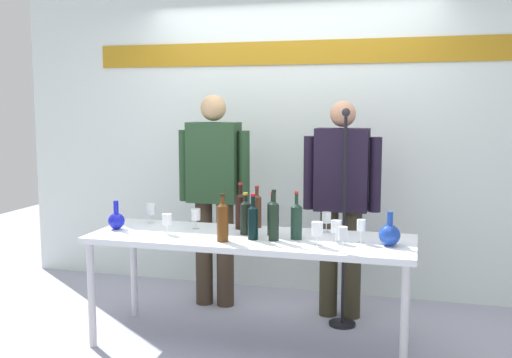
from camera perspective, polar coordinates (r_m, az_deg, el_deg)
ground_plane at (r=4.22m, az=-0.56°, el=-15.61°), size 10.00×10.00×0.00m
back_wall at (r=5.21m, az=3.53°, el=5.67°), size 5.12×0.11×3.00m
display_table at (r=4.01m, az=-0.57°, el=-6.32°), size 2.16×0.72×0.76m
decanter_blue_left at (r=4.32m, az=-13.23°, el=-3.85°), size 0.12×0.12×0.20m
decanter_blue_right at (r=3.80m, az=12.67°, el=-5.19°), size 0.13×0.13×0.21m
presenter_left at (r=4.80m, az=-4.04°, el=-0.77°), size 0.59×0.22×1.71m
presenter_right at (r=4.57m, az=8.18°, el=-1.63°), size 0.59×0.22×1.66m
wine_bottle_0 at (r=4.20m, az=-1.50°, el=-2.94°), size 0.07×0.07×0.33m
wine_bottle_1 at (r=3.84m, az=1.71°, el=-3.85°), size 0.07×0.07×0.33m
wine_bottle_2 at (r=3.87m, az=-0.30°, el=-3.99°), size 0.07×0.07×0.30m
wine_bottle_3 at (r=3.89m, az=3.89°, el=-3.92°), size 0.07×0.07×0.32m
wine_bottle_4 at (r=3.82m, az=-3.22°, el=-3.98°), size 0.08×0.08×0.31m
wine_bottle_5 at (r=4.00m, az=1.60°, el=-3.60°), size 0.07×0.07×0.29m
wine_bottle_6 at (r=4.25m, az=0.09°, el=-2.93°), size 0.07×0.07×0.30m
wine_bottle_7 at (r=4.02m, az=-1.01°, el=-3.56°), size 0.07×0.07×0.29m
wine_glass_left_0 at (r=4.47m, az=-10.02°, el=-2.87°), size 0.07×0.07×0.15m
wine_glass_left_1 at (r=4.22m, az=-5.79°, el=-3.43°), size 0.07×0.07×0.15m
wine_glass_left_2 at (r=4.08m, az=-8.53°, el=-3.88°), size 0.07×0.07×0.14m
wine_glass_right_0 at (r=3.82m, az=7.68°, el=-4.58°), size 0.07×0.07×0.14m
wine_glass_right_1 at (r=3.55m, az=8.31°, el=-5.26°), size 0.06×0.06×0.16m
wine_glass_right_2 at (r=3.71m, az=5.87°, el=-4.81°), size 0.07×0.07×0.15m
wine_glass_right_3 at (r=4.11m, az=6.76°, el=-3.74°), size 0.06×0.06×0.14m
wine_glass_right_4 at (r=3.83m, az=10.05°, el=-4.46°), size 0.06×0.06×0.15m
microphone_stand at (r=4.45m, az=8.37°, el=-7.09°), size 0.20×0.20×1.61m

